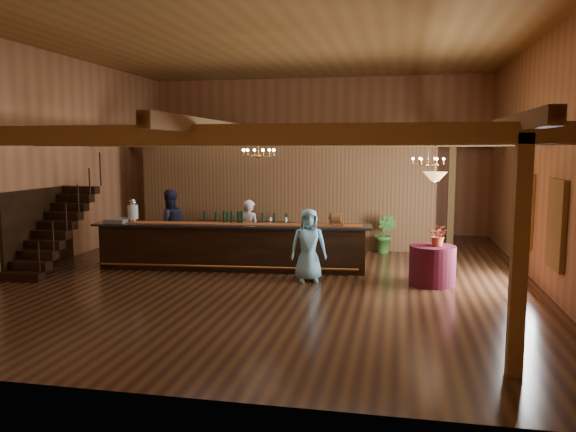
% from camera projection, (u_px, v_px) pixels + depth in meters
% --- Properties ---
extents(floor, '(14.00, 14.00, 0.00)m').
position_uv_depth(floor, '(274.00, 272.00, 13.70)').
color(floor, '#482A16').
rests_on(floor, ground).
extents(ceiling, '(14.00, 14.00, 0.00)m').
position_uv_depth(ceiling, '(274.00, 41.00, 13.04)').
color(ceiling, brown).
rests_on(ceiling, wall_back).
extents(wall_back, '(12.00, 0.10, 5.50)m').
position_uv_depth(wall_back, '(317.00, 156.00, 20.19)').
color(wall_back, '#AA6941').
rests_on(wall_back, floor).
extents(wall_front, '(12.00, 0.10, 5.50)m').
position_uv_depth(wall_front, '(143.00, 170.00, 6.56)').
color(wall_front, '#AA6941').
rests_on(wall_front, floor).
extents(wall_left, '(0.10, 14.00, 5.50)m').
position_uv_depth(wall_left, '(48.00, 158.00, 14.53)').
color(wall_left, '#AA6941').
rests_on(wall_left, floor).
extents(wall_right, '(0.10, 14.00, 5.50)m').
position_uv_depth(wall_right, '(543.00, 160.00, 12.21)').
color(wall_right, '#AA6941').
rests_on(wall_right, floor).
extents(beam_grid, '(11.90, 13.90, 0.39)m').
position_uv_depth(beam_grid, '(278.00, 139.00, 13.81)').
color(beam_grid, brown).
rests_on(beam_grid, wall_left).
extents(support_posts, '(9.20, 10.20, 3.20)m').
position_uv_depth(support_posts, '(269.00, 209.00, 13.02)').
color(support_posts, brown).
rests_on(support_posts, floor).
extents(partition_wall, '(9.00, 0.18, 3.10)m').
position_uv_depth(partition_wall, '(283.00, 197.00, 17.02)').
color(partition_wall, brown).
rests_on(partition_wall, floor).
extents(window_right_front, '(0.12, 1.05, 1.75)m').
position_uv_depth(window_right_front, '(557.00, 224.00, 10.80)').
color(window_right_front, white).
rests_on(window_right_front, wall_right).
extents(window_right_back, '(0.12, 1.05, 1.75)m').
position_uv_depth(window_right_back, '(527.00, 210.00, 13.34)').
color(window_right_back, white).
rests_on(window_right_back, wall_right).
extents(staircase, '(1.00, 2.80, 2.00)m').
position_uv_depth(staircase, '(54.00, 230.00, 13.92)').
color(staircase, black).
rests_on(staircase, floor).
extents(backroom_boxes, '(4.10, 0.60, 1.10)m').
position_uv_depth(backroom_boxes, '(301.00, 222.00, 19.05)').
color(backroom_boxes, black).
rests_on(backroom_boxes, floor).
extents(tasting_bar, '(6.95, 1.47, 1.16)m').
position_uv_depth(tasting_bar, '(232.00, 246.00, 13.94)').
color(tasting_bar, black).
rests_on(tasting_bar, floor).
extents(beverage_dispenser, '(0.26, 0.26, 0.60)m').
position_uv_depth(beverage_dispenser, '(133.00, 211.00, 14.17)').
color(beverage_dispenser, silver).
rests_on(beverage_dispenser, tasting_bar).
extents(glass_rack_tray, '(0.50, 0.50, 0.10)m').
position_uv_depth(glass_rack_tray, '(118.00, 221.00, 14.13)').
color(glass_rack_tray, gray).
rests_on(glass_rack_tray, tasting_bar).
extents(raffle_drum, '(0.34, 0.24, 0.30)m').
position_uv_depth(raffle_drum, '(337.00, 219.00, 13.52)').
color(raffle_drum, brown).
rests_on(raffle_drum, tasting_bar).
extents(bar_bottle_0, '(0.07, 0.07, 0.30)m').
position_uv_depth(bar_bottle_0, '(224.00, 217.00, 14.01)').
color(bar_bottle_0, black).
rests_on(bar_bottle_0, tasting_bar).
extents(bar_bottle_1, '(0.07, 0.07, 0.30)m').
position_uv_depth(bar_bottle_1, '(232.00, 217.00, 13.99)').
color(bar_bottle_1, black).
rests_on(bar_bottle_1, tasting_bar).
extents(bar_bottle_2, '(0.07, 0.07, 0.30)m').
position_uv_depth(bar_bottle_2, '(238.00, 217.00, 13.97)').
color(bar_bottle_2, black).
rests_on(bar_bottle_2, tasting_bar).
extents(bar_bottle_3, '(0.07, 0.07, 0.30)m').
position_uv_depth(bar_bottle_3, '(242.00, 217.00, 13.96)').
color(bar_bottle_3, black).
rests_on(bar_bottle_3, tasting_bar).
extents(backbar_shelf, '(2.94, 0.53, 0.82)m').
position_uv_depth(backbar_shelf, '(245.00, 235.00, 16.85)').
color(backbar_shelf, black).
rests_on(backbar_shelf, floor).
extents(round_table, '(1.01, 1.01, 0.88)m').
position_uv_depth(round_table, '(432.00, 265.00, 12.40)').
color(round_table, '#400E1D').
rests_on(round_table, floor).
extents(chandelier_left, '(0.80, 0.80, 0.44)m').
position_uv_depth(chandelier_left, '(259.00, 152.00, 13.62)').
color(chandelier_left, '#C37E3D').
rests_on(chandelier_left, beam_grid).
extents(chandelier_right, '(0.80, 0.80, 0.67)m').
position_uv_depth(chandelier_right, '(428.00, 161.00, 14.30)').
color(chandelier_right, '#C37E3D').
rests_on(chandelier_right, beam_grid).
extents(pendant_lamp, '(0.52, 0.52, 0.90)m').
position_uv_depth(pendant_lamp, '(435.00, 176.00, 12.17)').
color(pendant_lamp, '#C37E3D').
rests_on(pendant_lamp, beam_grid).
extents(bartender, '(0.71, 0.58, 1.68)m').
position_uv_depth(bartender, '(250.00, 232.00, 14.70)').
color(bartender, white).
rests_on(bartender, floor).
extents(staff_second, '(1.19, 1.16, 1.93)m').
position_uv_depth(staff_second, '(169.00, 226.00, 14.92)').
color(staff_second, '#1D1C30').
rests_on(staff_second, floor).
extents(guest, '(0.92, 0.73, 1.66)m').
position_uv_depth(guest, '(309.00, 245.00, 12.70)').
color(guest, '#7FCBE7').
rests_on(guest, floor).
extents(floor_plant, '(0.75, 0.68, 1.12)m').
position_uv_depth(floor_plant, '(385.00, 234.00, 16.14)').
color(floor_plant, '#326522').
rests_on(floor_plant, floor).
extents(table_flowers, '(0.55, 0.52, 0.48)m').
position_uv_depth(table_flowers, '(439.00, 235.00, 12.26)').
color(table_flowers, '#C5452C').
rests_on(table_flowers, round_table).
extents(table_vase, '(0.18, 0.18, 0.29)m').
position_uv_depth(table_vase, '(435.00, 238.00, 12.46)').
color(table_vase, '#C37E3D').
rests_on(table_vase, round_table).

